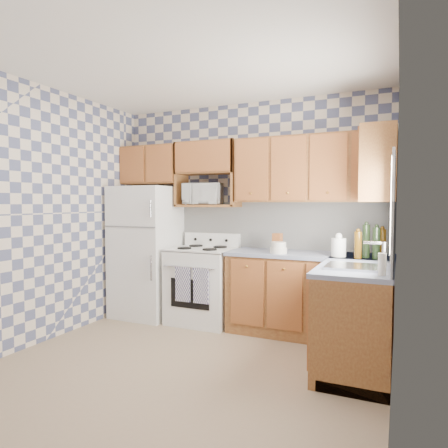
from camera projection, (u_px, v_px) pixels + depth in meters
The scene contains 30 objects.
floor at pixel (185, 367), 3.58m from camera, with size 3.40×3.40×0.00m, color #8D755B.
back_wall at pixel (248, 213), 4.97m from camera, with size 3.40×0.02×2.70m, color #4F577B.
right_wall at pixel (394, 220), 2.82m from camera, with size 0.02×3.20×2.70m, color #4F577B.
backsplash_back at pixel (279, 225), 4.81m from camera, with size 2.60×0.01×0.56m, color silver.
backsplash_right at pixel (394, 233), 3.56m from camera, with size 0.01×1.60×0.56m, color silver.
refrigerator at pixel (146, 251), 5.19m from camera, with size 0.75×0.70×1.68m, color white.
stove_body at pixel (203, 286), 4.91m from camera, with size 0.76×0.65×0.90m, color white.
cooktop at pixel (203, 249), 4.88m from camera, with size 0.76×0.65×0.03m, color silver.
backguard at pixel (212, 240), 5.13m from camera, with size 0.76×0.08×0.17m, color white.
dish_towel_left at pixel (183, 284), 4.62m from camera, with size 0.19×0.03×0.40m, color navy.
dish_towel_right at pixel (201, 286), 4.53m from camera, with size 0.19×0.03×0.40m, color navy.
base_cabinets_back at pixel (308, 296), 4.41m from camera, with size 1.75×0.60×0.88m, color brown.
base_cabinets_right at pixel (358, 313), 3.72m from camera, with size 0.60×1.60×0.88m, color brown.
countertop_back at pixel (308, 255), 4.38m from camera, with size 1.77×0.63×0.04m, color slate.
countertop_right at pixel (359, 264), 3.70m from camera, with size 0.63×1.60×0.04m, color slate.
upper_cabinets_back at pixel (312, 169), 4.46m from camera, with size 1.75×0.33×0.74m, color brown.
upper_cabinets_fridge at pixel (153, 165), 5.31m from camera, with size 0.82×0.33×0.50m, color brown.
upper_cabinets_right at pixel (379, 165), 4.00m from camera, with size 0.33×0.70×0.74m, color brown.
microwave_shelf at pixel (208, 206), 5.00m from camera, with size 0.80×0.33×0.03m, color brown.
microwave at pixel (204, 194), 5.03m from camera, with size 0.48×0.33×0.27m, color white.
sink at pixel (355, 267), 3.38m from camera, with size 0.48×0.40×0.03m, color #B7B7BC.
window at pixel (393, 205), 3.23m from camera, with size 0.02×0.66×0.86m, color white.
bottle_0 at pixel (366, 241), 4.00m from camera, with size 0.07×0.07×0.33m, color black.
bottle_1 at pixel (376, 243), 3.90m from camera, with size 0.07×0.07×0.31m, color black.
bottle_2 at pixel (382, 244), 3.97m from camera, with size 0.07×0.07×0.29m, color #50330A.
bottle_3 at pixel (358, 245), 3.95m from camera, with size 0.07×0.07×0.27m, color #50330A.
knife_block at pixel (277, 242), 4.52m from camera, with size 0.09×0.09×0.21m, color brown.
electric_kettle at pixel (339, 247), 4.09m from camera, with size 0.15×0.15×0.19m, color white.
food_containers at pixel (278, 248), 4.36m from camera, with size 0.19×0.19×0.12m, color beige, non-canonical shape.
soap_bottle at pixel (382, 264), 3.01m from camera, with size 0.06×0.06×0.17m, color beige.
Camera 1 is at (1.74, -3.07, 1.47)m, focal length 32.00 mm.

